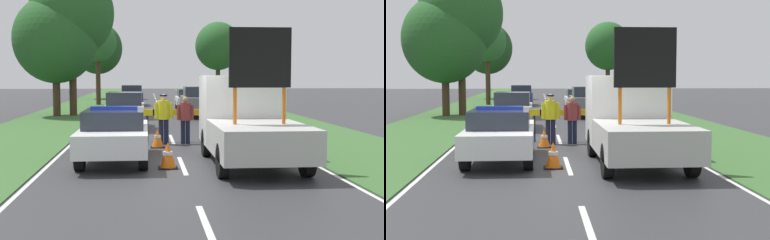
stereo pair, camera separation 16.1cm
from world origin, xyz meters
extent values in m
plane|color=#333335|center=(0.00, 0.00, 0.00)|extent=(160.00, 160.00, 0.00)
cube|color=silver|center=(0.00, -6.17, 0.00)|extent=(0.12, 2.86, 0.01)
cube|color=silver|center=(0.00, -0.30, 0.00)|extent=(0.12, 2.86, 0.01)
cube|color=silver|center=(0.00, 5.58, 0.00)|extent=(0.12, 2.86, 0.01)
cube|color=silver|center=(0.00, 11.45, 0.00)|extent=(0.12, 2.86, 0.01)
cube|color=silver|center=(0.00, 17.32, 0.00)|extent=(0.12, 2.86, 0.01)
cube|color=silver|center=(0.00, 23.19, 0.00)|extent=(0.12, 2.86, 0.01)
cube|color=silver|center=(0.00, 29.06, 0.00)|extent=(0.12, 2.86, 0.01)
cube|color=silver|center=(0.00, 34.93, 0.00)|extent=(0.12, 2.86, 0.01)
cube|color=silver|center=(0.00, 40.80, 0.00)|extent=(0.12, 2.86, 0.01)
cube|color=silver|center=(0.00, 46.67, 0.00)|extent=(0.12, 2.86, 0.01)
cube|color=silver|center=(0.00, 52.54, 0.00)|extent=(0.12, 2.86, 0.01)
cube|color=silver|center=(-3.55, 16.81, 0.00)|extent=(0.10, 72.30, 0.01)
cube|color=silver|center=(3.55, 16.81, 0.00)|extent=(0.10, 72.30, 0.01)
cube|color=#38602D|center=(-5.83, 20.00, 0.01)|extent=(4.35, 120.00, 0.03)
cube|color=#38602D|center=(5.83, 20.00, 0.01)|extent=(4.35, 120.00, 0.03)
cube|color=white|center=(-1.83, 0.57, 0.67)|extent=(1.83, 4.62, 0.59)
cube|color=#282D38|center=(-1.83, 0.43, 1.21)|extent=(1.61, 2.12, 0.48)
cylinder|color=black|center=(-2.62, 2.00, 0.38)|extent=(0.24, 0.76, 0.76)
cylinder|color=black|center=(-1.03, 2.00, 0.38)|extent=(0.24, 0.76, 0.76)
cylinder|color=black|center=(-2.62, -0.86, 0.38)|extent=(0.24, 0.76, 0.76)
cylinder|color=black|center=(-1.03, -0.86, 0.38)|extent=(0.24, 0.76, 0.76)
cube|color=#1E38C6|center=(-1.83, 0.43, 1.50)|extent=(1.28, 0.24, 0.10)
cube|color=#193399|center=(-1.83, 0.57, 0.70)|extent=(1.84, 3.79, 0.10)
cube|color=black|center=(-1.83, 2.92, 0.61)|extent=(1.00, 0.08, 0.35)
cube|color=white|center=(1.83, 1.27, 1.40)|extent=(2.26, 1.94, 1.98)
cube|color=#232833|center=(1.83, 2.22, 1.76)|extent=(1.92, 0.04, 0.87)
cube|color=#B2B2AD|center=(1.83, -1.42, 0.80)|extent=(2.26, 3.44, 0.79)
cylinder|color=#D16619|center=(1.22, -1.42, 1.65)|extent=(0.09, 0.09, 0.90)
cylinder|color=#D16619|center=(2.44, -1.42, 1.65)|extent=(0.09, 0.09, 0.90)
cube|color=black|center=(1.83, -1.42, 2.83)|extent=(1.53, 0.12, 1.46)
cylinder|color=black|center=(0.82, 1.27, 0.41)|extent=(0.24, 0.82, 0.82)
cylinder|color=black|center=(2.84, 1.27, 0.41)|extent=(0.24, 0.82, 0.82)
cylinder|color=black|center=(0.82, -2.11, 0.41)|extent=(0.24, 0.82, 0.82)
cylinder|color=black|center=(2.84, -2.11, 0.41)|extent=(0.24, 0.82, 0.82)
cylinder|color=black|center=(-0.91, 4.84, 0.47)|extent=(0.07, 0.07, 0.95)
cylinder|color=black|center=(1.45, 4.84, 0.47)|extent=(0.07, 0.07, 0.95)
cube|color=yellow|center=(-0.96, 4.84, 1.06)|extent=(0.49, 0.08, 0.22)
cube|color=black|center=(-0.47, 4.84, 1.06)|extent=(0.49, 0.08, 0.22)
cube|color=yellow|center=(0.02, 4.84, 1.06)|extent=(0.49, 0.08, 0.22)
cube|color=black|center=(0.51, 4.84, 1.06)|extent=(0.49, 0.08, 0.22)
cube|color=yellow|center=(1.00, 4.84, 1.06)|extent=(0.49, 0.08, 0.22)
cube|color=black|center=(1.50, 4.84, 1.06)|extent=(0.49, 0.08, 0.22)
cylinder|color=#191E38|center=(-0.44, 4.15, 0.44)|extent=(0.16, 0.16, 0.87)
cylinder|color=#191E38|center=(-0.26, 4.15, 0.44)|extent=(0.16, 0.16, 0.87)
cylinder|color=yellow|center=(-0.35, 4.15, 1.20)|extent=(0.40, 0.40, 0.65)
cylinder|color=yellow|center=(-0.60, 4.15, 1.16)|extent=(0.13, 0.13, 0.55)
cylinder|color=yellow|center=(-0.10, 4.15, 1.16)|extent=(0.13, 0.13, 0.55)
sphere|color=beige|center=(-0.35, 4.15, 1.64)|extent=(0.22, 0.22, 0.22)
cylinder|color=#141933|center=(-0.35, 4.15, 1.70)|extent=(0.26, 0.26, 0.06)
cylinder|color=#191E38|center=(0.33, 4.18, 0.41)|extent=(0.15, 0.15, 0.82)
cylinder|color=#191E38|center=(0.49, 4.18, 0.41)|extent=(0.15, 0.15, 0.82)
cylinder|color=maroon|center=(0.41, 4.18, 1.13)|extent=(0.38, 0.38, 0.62)
cylinder|color=maroon|center=(0.17, 4.18, 1.10)|extent=(0.12, 0.12, 0.53)
cylinder|color=maroon|center=(0.65, 4.18, 1.10)|extent=(0.12, 0.12, 0.53)
sphere|color=#A57A5B|center=(0.41, 4.18, 1.55)|extent=(0.21, 0.21, 0.21)
cube|color=black|center=(-0.58, 3.30, 0.01)|extent=(0.46, 0.46, 0.03)
cone|color=orange|center=(-0.58, 3.30, 0.33)|extent=(0.39, 0.39, 0.61)
cylinder|color=white|center=(-0.58, 3.30, 0.36)|extent=(0.22, 0.22, 0.08)
cube|color=black|center=(-0.40, -0.68, 0.01)|extent=(0.50, 0.50, 0.03)
cone|color=orange|center=(-0.40, -0.68, 0.36)|extent=(0.42, 0.42, 0.65)
cylinder|color=white|center=(-0.40, -0.68, 0.39)|extent=(0.24, 0.24, 0.09)
cube|color=#B2B2B7|center=(-1.91, 9.67, 0.72)|extent=(1.72, 4.03, 0.73)
cube|color=#282D38|center=(-1.91, 9.55, 1.36)|extent=(1.51, 1.86, 0.56)
cylinder|color=black|center=(-2.65, 10.92, 0.35)|extent=(0.24, 0.70, 0.70)
cylinder|color=black|center=(-1.17, 10.92, 0.35)|extent=(0.24, 0.70, 0.70)
cylinder|color=black|center=(-2.65, 8.42, 0.35)|extent=(0.24, 0.70, 0.70)
cylinder|color=black|center=(-1.17, 8.42, 0.35)|extent=(0.24, 0.70, 0.70)
cube|color=slate|center=(1.97, 16.16, 0.78)|extent=(1.70, 4.09, 0.78)
cube|color=#282D38|center=(1.97, 16.04, 1.46)|extent=(1.50, 1.88, 0.57)
cylinder|color=black|center=(1.24, 17.43, 0.39)|extent=(0.24, 0.78, 0.78)
cylinder|color=black|center=(2.70, 17.43, 0.39)|extent=(0.24, 0.78, 0.78)
cylinder|color=black|center=(1.24, 14.89, 0.39)|extent=(0.24, 0.78, 0.78)
cylinder|color=black|center=(2.70, 14.89, 0.39)|extent=(0.24, 0.78, 0.78)
cube|color=silver|center=(2.03, 22.16, 0.62)|extent=(1.82, 4.15, 0.56)
cube|color=#282D38|center=(2.03, 22.03, 1.17)|extent=(1.61, 1.91, 0.55)
cylinder|color=black|center=(1.23, 23.45, 0.34)|extent=(0.24, 0.67, 0.67)
cylinder|color=black|center=(2.82, 23.45, 0.34)|extent=(0.24, 0.67, 0.67)
cylinder|color=black|center=(1.23, 20.87, 0.34)|extent=(0.24, 0.67, 0.67)
cylinder|color=black|center=(2.82, 20.87, 0.34)|extent=(0.24, 0.67, 0.67)
cube|color=navy|center=(-2.05, 28.07, 0.70)|extent=(1.74, 4.39, 0.69)
cube|color=#282D38|center=(-2.05, 27.94, 1.32)|extent=(1.53, 2.02, 0.56)
cylinder|color=black|center=(-2.80, 29.43, 0.35)|extent=(0.24, 0.70, 0.70)
cylinder|color=black|center=(-1.31, 29.43, 0.35)|extent=(0.24, 0.70, 0.70)
cylinder|color=black|center=(-2.80, 26.71, 0.35)|extent=(0.24, 0.70, 0.70)
cylinder|color=black|center=(-1.31, 26.71, 0.35)|extent=(0.24, 0.70, 0.70)
cylinder|color=#42301E|center=(-4.75, 28.79, 1.95)|extent=(0.37, 0.37, 3.89)
ellipsoid|color=#2D662D|center=(-4.75, 28.79, 5.01)|extent=(2.97, 2.97, 3.12)
cylinder|color=#42301E|center=(5.67, 34.72, 1.74)|extent=(0.41, 0.41, 3.47)
ellipsoid|color=#235623|center=(5.67, 34.72, 5.05)|extent=(4.20, 4.20, 4.41)
cylinder|color=#42301E|center=(-5.23, 17.56, 2.07)|extent=(0.43, 0.43, 4.15)
ellipsoid|color=#235623|center=(-5.23, 17.56, 5.98)|extent=(4.90, 4.90, 5.15)
cylinder|color=#42301E|center=(-6.12, 17.16, 1.32)|extent=(0.42, 0.42, 2.64)
ellipsoid|color=#235623|center=(-6.12, 17.16, 4.45)|extent=(4.83, 4.83, 5.07)
cylinder|color=#42301E|center=(-5.72, 39.89, 1.61)|extent=(0.43, 0.43, 3.22)
ellipsoid|color=#1E471E|center=(-5.72, 39.89, 5.05)|extent=(4.88, 4.88, 5.12)
camera|label=1|loc=(-0.95, -14.33, 2.41)|focal=50.00mm
camera|label=2|loc=(-0.79, -14.34, 2.41)|focal=50.00mm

